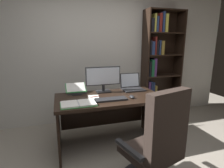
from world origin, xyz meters
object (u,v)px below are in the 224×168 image
at_px(notepad, 94,97).
at_px(pen, 95,97).
at_px(office_chair, 157,149).
at_px(computer_mouse, 132,97).
at_px(monitor, 103,79).
at_px(desk, 108,108).
at_px(open_binder, 78,104).
at_px(bookshelf, 158,65).
at_px(reading_stand_with_book, 76,88).
at_px(keyboard, 111,99).
at_px(laptop, 132,86).

height_order(notepad, pen, pen).
bearing_deg(office_chair, computer_mouse, 69.32).
xyz_separation_m(monitor, computer_mouse, (0.30, -0.43, -0.18)).
relative_size(desk, open_binder, 3.40).
bearing_deg(open_binder, bookshelf, 29.50).
bearing_deg(monitor, reading_stand_with_book, 170.59).
xyz_separation_m(keyboard, notepad, (-0.20, 0.17, -0.01)).
xyz_separation_m(bookshelf, office_chair, (-1.02, -1.76, -0.60)).
bearing_deg(pen, monitor, 54.35).
height_order(laptop, open_binder, laptop).
bearing_deg(keyboard, notepad, 139.44).
bearing_deg(keyboard, pen, 136.49).
distance_m(office_chair, computer_mouse, 0.86).
bearing_deg(bookshelf, desk, -149.72).
xyz_separation_m(desk, bookshelf, (1.23, 0.72, 0.52)).
height_order(bookshelf, laptop, bookshelf).
height_order(computer_mouse, pen, computer_mouse).
relative_size(reading_stand_with_book, notepad, 1.44).
bearing_deg(notepad, laptop, 20.76).
height_order(bookshelf, notepad, bookshelf).
bearing_deg(open_binder, monitor, 46.30).
distance_m(laptop, reading_stand_with_book, 0.90).
bearing_deg(open_binder, computer_mouse, 2.56).
bearing_deg(reading_stand_with_book, open_binder, -92.57).
distance_m(bookshelf, office_chair, 2.12).
bearing_deg(notepad, computer_mouse, -19.08).
distance_m(bookshelf, open_binder, 1.99).
distance_m(computer_mouse, reading_stand_with_book, 0.87).
bearing_deg(reading_stand_with_book, keyboard, -50.33).
xyz_separation_m(desk, office_chair, (0.22, -1.04, -0.08)).
relative_size(office_chair, pen, 7.75).
relative_size(notepad, pen, 1.50).
bearing_deg(laptop, pen, -158.68).
relative_size(keyboard, open_binder, 0.95).
height_order(desk, bookshelf, bookshelf).
xyz_separation_m(desk, open_binder, (-0.46, -0.29, 0.22)).
relative_size(bookshelf, open_binder, 4.76).
height_order(office_chair, computer_mouse, office_chair).
bearing_deg(office_chair, keyboard, 90.35).
bearing_deg(computer_mouse, notepad, 160.92).
relative_size(office_chair, laptop, 3.15).
bearing_deg(bookshelf, keyboard, -142.59).
xyz_separation_m(computer_mouse, pen, (-0.48, 0.17, -0.01)).
bearing_deg(monitor, open_binder, -132.38).
relative_size(office_chair, computer_mouse, 10.43).
xyz_separation_m(bookshelf, monitor, (-1.25, -0.53, -0.12)).
xyz_separation_m(monitor, pen, (-0.18, -0.26, -0.19)).
xyz_separation_m(monitor, notepad, (-0.20, -0.26, -0.20)).
bearing_deg(monitor, laptop, 0.69).
bearing_deg(open_binder, notepad, 42.39).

